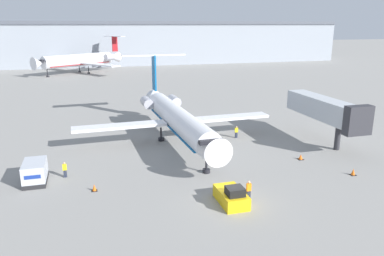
% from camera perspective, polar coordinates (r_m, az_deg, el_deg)
% --- Properties ---
extents(ground_plane, '(600.00, 600.00, 0.00)m').
position_cam_1_polar(ground_plane, '(33.24, 6.39, -11.39)').
color(ground_plane, gray).
extents(terminal_building, '(180.00, 16.80, 16.03)m').
position_cam_1_polar(terminal_building, '(147.93, -11.68, 12.55)').
color(terminal_building, '#8C939E').
rests_on(terminal_building, ground).
extents(airplane_main, '(26.45, 28.91, 10.42)m').
position_cam_1_polar(airplane_main, '(48.88, -2.42, 1.72)').
color(airplane_main, white).
rests_on(airplane_main, ground).
extents(pushback_tug, '(2.07, 3.84, 1.84)m').
position_cam_1_polar(pushback_tug, '(33.00, 6.01, -10.27)').
color(pushback_tug, yellow).
rests_on(pushback_tug, ground).
extents(luggage_cart, '(2.08, 3.66, 2.11)m').
position_cam_1_polar(luggage_cart, '(39.82, -22.81, -6.23)').
color(luggage_cart, '#232326').
rests_on(luggage_cart, ground).
extents(worker_near_tug, '(0.40, 0.25, 1.79)m').
position_cam_1_polar(worker_near_tug, '(33.71, 8.64, -9.29)').
color(worker_near_tug, '#232838').
rests_on(worker_near_tug, ground).
extents(worker_by_wing, '(0.40, 0.24, 1.64)m').
position_cam_1_polar(worker_by_wing, '(51.30, 6.77, -0.57)').
color(worker_by_wing, '#232838').
rests_on(worker_by_wing, ground).
extents(worker_on_apron, '(0.40, 0.24, 1.63)m').
position_cam_1_polar(worker_on_apron, '(40.13, -18.82, -5.99)').
color(worker_on_apron, '#232838').
rests_on(worker_on_apron, ground).
extents(traffic_cone_left, '(0.53, 0.53, 0.66)m').
position_cam_1_polar(traffic_cone_left, '(36.39, -14.67, -8.81)').
color(traffic_cone_left, black).
rests_on(traffic_cone_left, ground).
extents(traffic_cone_right, '(0.64, 0.64, 0.62)m').
position_cam_1_polar(traffic_cone_right, '(44.81, 16.23, -4.26)').
color(traffic_cone_right, black).
rests_on(traffic_cone_right, ground).
extents(traffic_cone_mid, '(0.56, 0.56, 0.71)m').
position_cam_1_polar(traffic_cone_mid, '(42.10, 23.35, -6.18)').
color(traffic_cone_mid, black).
rests_on(traffic_cone_mid, ground).
extents(airplane_parked_far_left, '(28.65, 29.54, 11.15)m').
position_cam_1_polar(airplane_parked_far_left, '(124.13, -16.60, 9.91)').
color(airplane_parked_far_left, white).
rests_on(airplane_parked_far_left, ground).
extents(jet_bridge, '(3.20, 14.02, 6.19)m').
position_cam_1_polar(jet_bridge, '(50.90, 19.70, 2.67)').
color(jet_bridge, '#2D2D33').
rests_on(jet_bridge, ground).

